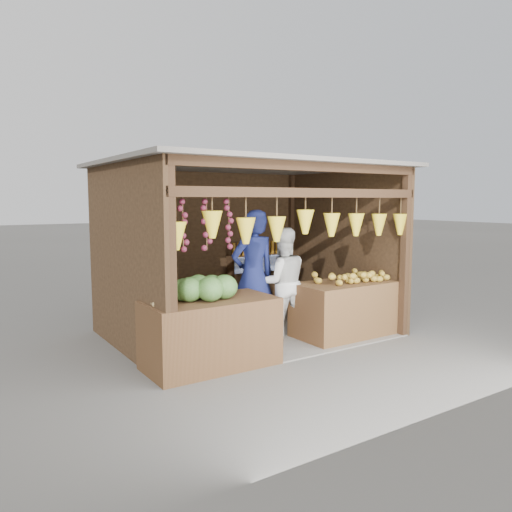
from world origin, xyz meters
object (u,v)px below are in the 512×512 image
(vendor_seated, at_px, (156,293))
(woman_standing, at_px, (282,283))
(counter_left, at_px, (211,333))
(counter_right, at_px, (345,309))
(man_standing, at_px, (253,276))

(vendor_seated, bearing_deg, woman_standing, -161.05)
(counter_left, relative_size, counter_right, 1.04)
(counter_left, relative_size, woman_standing, 0.98)
(counter_left, bearing_deg, man_standing, 32.15)
(counter_right, relative_size, vendor_seated, 1.54)
(counter_right, bearing_deg, man_standing, 157.48)
(counter_right, height_order, man_standing, man_standing)
(woman_standing, height_order, vendor_seated, woman_standing)
(counter_left, distance_m, woman_standing, 1.76)
(counter_left, xyz_separation_m, woman_standing, (1.59, 0.64, 0.41))
(counter_left, xyz_separation_m, man_standing, (1.08, 0.68, 0.55))
(counter_left, distance_m, vendor_seated, 1.17)
(man_standing, bearing_deg, vendor_seated, -13.18)
(woman_standing, xyz_separation_m, vendor_seated, (-1.88, 0.43, -0.03))
(counter_right, xyz_separation_m, man_standing, (-1.34, 0.55, 0.56))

